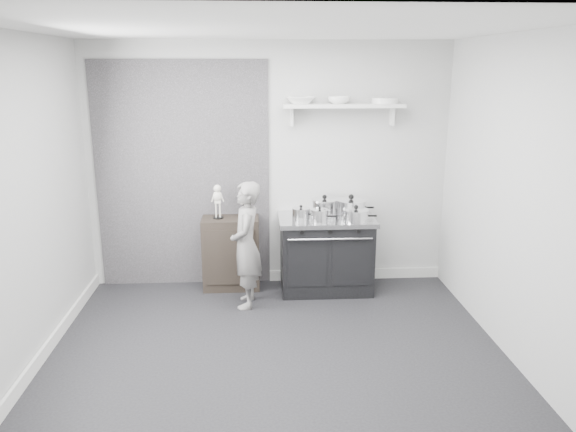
# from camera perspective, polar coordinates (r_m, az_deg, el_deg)

# --- Properties ---
(ground) EXTENTS (4.00, 4.00, 0.00)m
(ground) POSITION_cam_1_polar(r_m,az_deg,el_deg) (5.00, -1.24, -14.06)
(ground) COLOR black
(ground) RESTS_ON ground
(room_shell) EXTENTS (4.02, 3.62, 2.71)m
(room_shell) POSITION_cam_1_polar(r_m,az_deg,el_deg) (4.59, -2.54, 5.06)
(room_shell) COLOR #B5B5B2
(room_shell) RESTS_ON ground
(wall_shelf) EXTENTS (1.30, 0.26, 0.24)m
(wall_shelf) POSITION_cam_1_polar(r_m,az_deg,el_deg) (6.14, 5.64, 11.00)
(wall_shelf) COLOR silver
(wall_shelf) RESTS_ON room_shell
(stove) EXTENTS (1.04, 0.65, 0.84)m
(stove) POSITION_cam_1_polar(r_m,az_deg,el_deg) (6.23, 3.88, -3.83)
(stove) COLOR black
(stove) RESTS_ON ground
(side_cabinet) EXTENTS (0.62, 0.36, 0.81)m
(side_cabinet) POSITION_cam_1_polar(r_m,az_deg,el_deg) (6.32, -5.80, -3.75)
(side_cabinet) COLOR black
(side_cabinet) RESTS_ON ground
(child) EXTENTS (0.33, 0.49, 1.32)m
(child) POSITION_cam_1_polar(r_m,az_deg,el_deg) (5.75, -4.27, -2.97)
(child) COLOR slate
(child) RESTS_ON ground
(pot_front_left) EXTENTS (0.28, 0.19, 0.16)m
(pot_front_left) POSITION_cam_1_polar(r_m,az_deg,el_deg) (5.99, 1.34, 0.23)
(pot_front_left) COLOR silver
(pot_front_left) RESTS_ON stove
(pot_back_left) EXTENTS (0.38, 0.29, 0.23)m
(pot_back_left) POSITION_cam_1_polar(r_m,az_deg,el_deg) (6.20, 3.72, 0.94)
(pot_back_left) COLOR silver
(pot_back_left) RESTS_ON stove
(pot_back_right) EXTENTS (0.43, 0.34, 0.23)m
(pot_back_right) POSITION_cam_1_polar(r_m,az_deg,el_deg) (6.23, 6.41, 0.92)
(pot_back_right) COLOR silver
(pot_back_right) RESTS_ON stove
(pot_front_right) EXTENTS (0.36, 0.28, 0.18)m
(pot_front_right) POSITION_cam_1_polar(r_m,az_deg,el_deg) (5.96, 6.91, 0.07)
(pot_front_right) COLOR silver
(pot_front_right) RESTS_ON stove
(pot_front_center) EXTENTS (0.27, 0.19, 0.17)m
(pot_front_center) POSITION_cam_1_polar(r_m,az_deg,el_deg) (5.90, 3.24, 0.03)
(pot_front_center) COLOR silver
(pot_front_center) RESTS_ON stove
(skeleton_full) EXTENTS (0.12, 0.08, 0.43)m
(skeleton_full) POSITION_cam_1_polar(r_m,az_deg,el_deg) (6.15, -7.16, 1.72)
(skeleton_full) COLOR beige
(skeleton_full) RESTS_ON side_cabinet
(skeleton_torso) EXTENTS (0.11, 0.07, 0.40)m
(skeleton_torso) POSITION_cam_1_polar(r_m,az_deg,el_deg) (6.15, -4.55, 1.63)
(skeleton_torso) COLOR beige
(skeleton_torso) RESTS_ON side_cabinet
(bowl_large) EXTENTS (0.31, 0.31, 0.08)m
(bowl_large) POSITION_cam_1_polar(r_m,az_deg,el_deg) (6.07, 1.28, 11.69)
(bowl_large) COLOR white
(bowl_large) RESTS_ON wall_shelf
(bowl_small) EXTENTS (0.24, 0.24, 0.08)m
(bowl_small) POSITION_cam_1_polar(r_m,az_deg,el_deg) (6.12, 5.20, 11.65)
(bowl_small) COLOR white
(bowl_small) RESTS_ON wall_shelf
(plate_stack) EXTENTS (0.28, 0.28, 0.06)m
(plate_stack) POSITION_cam_1_polar(r_m,az_deg,el_deg) (6.21, 9.83, 11.48)
(plate_stack) COLOR white
(plate_stack) RESTS_ON wall_shelf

